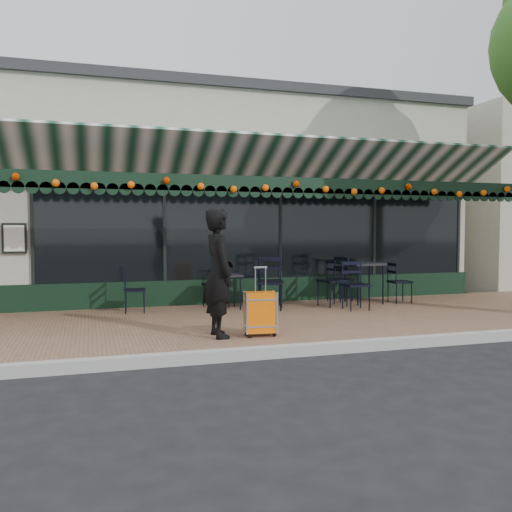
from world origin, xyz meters
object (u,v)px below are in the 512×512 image
object	(u,v)px
suitcase	(260,313)
cafe_table_b	(226,278)
woman	(219,273)
chair_solo	(135,291)
chair_a_right	(340,280)
chair_a_extra	(400,282)
chair_a_left	(332,281)
chair_a_front	(356,286)
chair_b_front	(270,283)
chair_b_right	(270,282)
chair_b_left	(216,285)
cafe_table_a	(364,267)

from	to	relation	value
suitcase	cafe_table_b	size ratio (longest dim) A/B	1.49
woman	chair_solo	xyz separation A→B (m)	(-0.96, 2.58, -0.51)
chair_a_right	chair_a_extra	world-z (taller)	chair_a_right
chair_a_left	chair_a_right	size ratio (longest dim) A/B	1.12
chair_a_front	chair_a_left	bearing A→B (deg)	115.10
chair_a_left	chair_a_front	xyz separation A→B (m)	(0.23, -0.55, -0.04)
chair_b_front	chair_solo	world-z (taller)	chair_b_front
suitcase	chair_a_front	bearing A→B (deg)	42.63
chair_a_right	chair_b_right	xyz separation A→B (m)	(-1.66, -0.36, 0.05)
chair_b_front	chair_a_extra	bearing A→B (deg)	21.15
chair_b_left	cafe_table_a	bearing A→B (deg)	66.47
chair_a_left	chair_b_front	world-z (taller)	chair_b_front
cafe_table_a	chair_b_front	xyz separation A→B (m)	(-2.12, -0.27, -0.25)
chair_b_right	chair_b_front	xyz separation A→B (m)	(-0.12, -0.31, 0.01)
cafe_table_b	woman	bearing A→B (deg)	-106.22
suitcase	chair_b_right	bearing A→B (deg)	74.36
chair_a_right	suitcase	bearing A→B (deg)	116.38
cafe_table_b	chair_b_front	bearing A→B (deg)	-22.51
cafe_table_a	chair_solo	size ratio (longest dim) A/B	1.04
chair_b_left	chair_b_front	world-z (taller)	chair_b_front
cafe_table_a	chair_a_front	distance (m)	1.00
cafe_table_b	chair_b_right	bearing A→B (deg)	-0.64
woman	chair_a_left	world-z (taller)	woman
woman	cafe_table_b	bearing A→B (deg)	-19.59
chair_b_right	chair_b_front	size ratio (longest dim) A/B	0.98
chair_a_right	chair_a_left	bearing A→B (deg)	121.51
cafe_table_a	chair_b_front	bearing A→B (deg)	-172.85
woman	chair_a_left	size ratio (longest dim) A/B	1.85
cafe_table_b	chair_a_left	bearing A→B (deg)	-7.34
suitcase	chair_solo	world-z (taller)	suitcase
chair_b_right	cafe_table_b	bearing A→B (deg)	103.92
chair_a_front	chair_b_right	size ratio (longest dim) A/B	0.93
woman	chair_a_right	bearing A→B (deg)	-52.21
cafe_table_b	chair_a_left	distance (m)	2.10
chair_a_extra	chair_b_right	bearing A→B (deg)	87.97
chair_a_extra	cafe_table_b	bearing A→B (deg)	88.87
chair_b_left	chair_b_front	xyz separation A→B (m)	(0.90, -0.60, 0.06)
chair_b_left	chair_b_right	world-z (taller)	chair_b_right
suitcase	chair_solo	size ratio (longest dim) A/B	1.23
cafe_table_a	chair_b_front	size ratio (longest dim) A/B	0.83
woman	chair_b_left	world-z (taller)	woman
chair_a_right	cafe_table_a	bearing A→B (deg)	-161.87
chair_solo	cafe_table_a	bearing A→B (deg)	-86.53
chair_a_extra	chair_solo	bearing A→B (deg)	89.19
cafe_table_b	chair_b_left	bearing A→B (deg)	114.58
suitcase	chair_a_right	bearing A→B (deg)	53.91
chair_a_right	chair_a_front	size ratio (longest dim) A/B	0.97
cafe_table_b	chair_a_left	world-z (taller)	chair_a_left
chair_b_front	chair_a_left	bearing A→B (deg)	21.30
chair_a_left	chair_solo	xyz separation A→B (m)	(-3.77, 0.34, -0.09)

